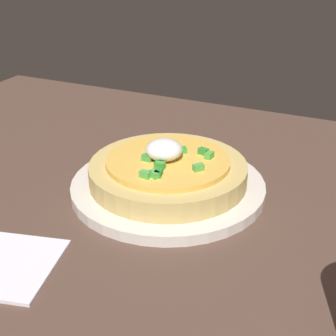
# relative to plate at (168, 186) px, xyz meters

# --- Properties ---
(dining_table) EXTENTS (1.18, 0.85, 0.02)m
(dining_table) POSITION_rel_plate_xyz_m (-0.05, 0.07, -0.02)
(dining_table) COLOR #50392E
(dining_table) RESTS_ON ground
(plate) EXTENTS (0.25, 0.25, 0.01)m
(plate) POSITION_rel_plate_xyz_m (0.00, 0.00, 0.00)
(plate) COLOR silver
(plate) RESTS_ON dining_table
(pizza) EXTENTS (0.20, 0.20, 0.06)m
(pizza) POSITION_rel_plate_xyz_m (0.00, 0.00, 0.02)
(pizza) COLOR tan
(pizza) RESTS_ON plate
(napkin) EXTENTS (0.12, 0.12, 0.00)m
(napkin) POSITION_rel_plate_xyz_m (0.09, 0.21, -0.00)
(napkin) COLOR white
(napkin) RESTS_ON dining_table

